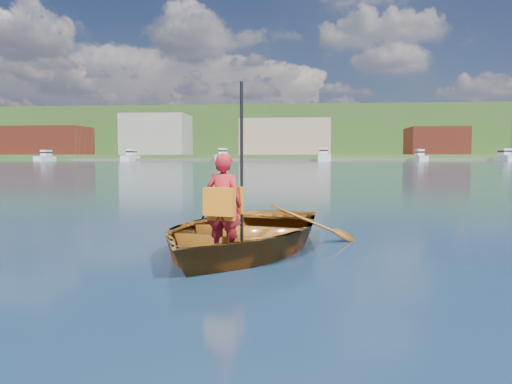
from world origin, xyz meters
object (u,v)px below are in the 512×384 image
child_paddler (224,204)px  dock (329,160)px  rowboat (242,232)px  marina_yachts (282,157)px

child_paddler → dock: (8.81, 148.98, -0.27)m
rowboat → dock: bearing=86.6°
child_paddler → dock: child_paddler is taller
marina_yachts → rowboat: bearing=-87.8°
rowboat → dock: 148.33m
rowboat → child_paddler: bearing=-94.9°
child_paddler → marina_yachts: 144.38m
dock → marina_yachts: 14.99m
rowboat → child_paddler: size_ratio=2.19×
rowboat → marina_yachts: size_ratio=0.03×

